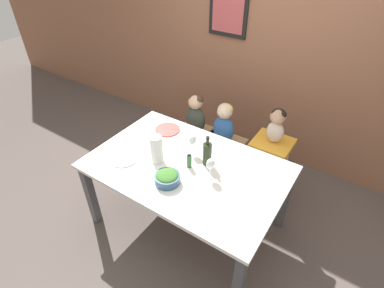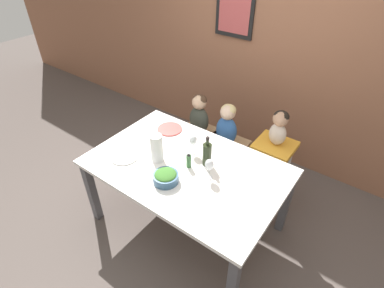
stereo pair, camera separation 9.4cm
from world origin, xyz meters
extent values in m
plane|color=#564C47|center=(0.00, 0.00, 0.00)|extent=(14.00, 14.00, 0.00)
cube|color=#8E5B42|center=(0.00, 1.55, 1.35)|extent=(10.00, 0.06, 2.70)
cube|color=black|center=(-0.48, 1.51, 1.63)|extent=(0.46, 0.02, 0.51)
cube|color=#B74C4C|center=(-0.48, 1.50, 1.63)|extent=(0.38, 0.00, 0.42)
cube|color=white|center=(0.00, 0.00, 0.73)|extent=(1.66, 1.08, 0.03)
cube|color=#4C4C51|center=(-0.77, -0.48, 0.36)|extent=(0.07, 0.07, 0.72)
cube|color=#4C4C51|center=(0.77, -0.48, 0.36)|extent=(0.07, 0.07, 0.72)
cube|color=#4C4C51|center=(-0.77, 0.48, 0.36)|extent=(0.07, 0.07, 0.72)
cube|color=#4C4C51|center=(0.77, 0.48, 0.36)|extent=(0.07, 0.07, 0.72)
cylinder|color=silver|center=(-0.60, 0.65, 0.21)|extent=(0.04, 0.04, 0.42)
cylinder|color=silver|center=(-0.28, 0.65, 0.21)|extent=(0.04, 0.04, 0.42)
cylinder|color=silver|center=(-0.60, 0.97, 0.21)|extent=(0.04, 0.04, 0.42)
cylinder|color=silver|center=(-0.28, 0.97, 0.21)|extent=(0.04, 0.04, 0.42)
cube|color=tan|center=(-0.44, 0.81, 0.44)|extent=(0.44, 0.42, 0.05)
cylinder|color=silver|center=(-0.24, 0.65, 0.21)|extent=(0.04, 0.04, 0.42)
cylinder|color=silver|center=(0.08, 0.65, 0.21)|extent=(0.04, 0.04, 0.42)
cylinder|color=silver|center=(-0.24, 0.97, 0.21)|extent=(0.04, 0.04, 0.42)
cylinder|color=silver|center=(0.08, 0.97, 0.21)|extent=(0.04, 0.04, 0.42)
cube|color=tan|center=(-0.08, 0.81, 0.44)|extent=(0.44, 0.42, 0.05)
cylinder|color=silver|center=(0.33, 0.68, 0.32)|extent=(0.04, 0.04, 0.65)
cylinder|color=silver|center=(0.60, 0.68, 0.32)|extent=(0.04, 0.04, 0.65)
cylinder|color=silver|center=(0.33, 0.95, 0.32)|extent=(0.04, 0.04, 0.65)
cylinder|color=silver|center=(0.60, 0.95, 0.32)|extent=(0.04, 0.04, 0.65)
cube|color=gold|center=(0.47, 0.81, 0.67)|extent=(0.37, 0.36, 0.05)
ellipsoid|color=#3D4238|center=(-0.44, 0.81, 0.63)|extent=(0.24, 0.16, 0.33)
sphere|color=#D6AD89|center=(-0.44, 0.81, 0.86)|extent=(0.16, 0.16, 0.16)
ellipsoid|color=#473323|center=(-0.44, 0.82, 0.88)|extent=(0.16, 0.15, 0.11)
ellipsoid|color=#3366B2|center=(-0.08, 0.81, 0.63)|extent=(0.24, 0.16, 0.33)
sphere|color=beige|center=(-0.08, 0.81, 0.86)|extent=(0.16, 0.16, 0.16)
ellipsoid|color=#DBC684|center=(-0.08, 0.82, 0.88)|extent=(0.16, 0.15, 0.11)
ellipsoid|color=beige|center=(0.47, 0.81, 0.81)|extent=(0.17, 0.11, 0.23)
sphere|color=tan|center=(0.47, 0.81, 0.99)|extent=(0.14, 0.14, 0.14)
ellipsoid|color=black|center=(0.47, 0.82, 1.01)|extent=(0.14, 0.14, 0.10)
cylinder|color=#232D19|center=(0.13, 0.12, 0.85)|extent=(0.08, 0.08, 0.20)
cylinder|color=#232D19|center=(0.13, 0.12, 0.99)|extent=(0.03, 0.03, 0.07)
cylinder|color=black|center=(0.13, 0.12, 1.02)|extent=(0.03, 0.03, 0.02)
cylinder|color=white|center=(-0.24, -0.09, 0.88)|extent=(0.11, 0.11, 0.26)
cylinder|color=white|center=(0.24, -0.01, 0.75)|extent=(0.06, 0.06, 0.00)
cylinder|color=white|center=(0.24, -0.01, 0.80)|extent=(0.01, 0.01, 0.09)
ellipsoid|color=white|center=(0.24, -0.01, 0.89)|extent=(0.07, 0.07, 0.10)
cylinder|color=white|center=(-0.06, 0.18, 0.75)|extent=(0.06, 0.06, 0.00)
cylinder|color=white|center=(-0.06, 0.18, 0.80)|extent=(0.01, 0.01, 0.09)
ellipsoid|color=white|center=(-0.06, 0.18, 0.89)|extent=(0.07, 0.07, 0.10)
cylinder|color=#335675|center=(-0.02, -0.25, 0.79)|extent=(0.21, 0.21, 0.07)
ellipsoid|color=#3D752D|center=(-0.02, -0.25, 0.82)|extent=(0.18, 0.18, 0.05)
cylinder|color=silver|center=(-0.51, -0.24, 0.76)|extent=(0.25, 0.25, 0.01)
cylinder|color=#D14C47|center=(-0.46, 0.34, 0.76)|extent=(0.25, 0.25, 0.01)
cylinder|color=#336633|center=(0.03, 0.00, 0.81)|extent=(0.04, 0.04, 0.12)
cone|color=black|center=(0.03, 0.00, 0.88)|extent=(0.03, 0.03, 0.02)
camera|label=1|loc=(1.11, -1.58, 2.44)|focal=28.00mm
camera|label=2|loc=(1.19, -1.53, 2.44)|focal=28.00mm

